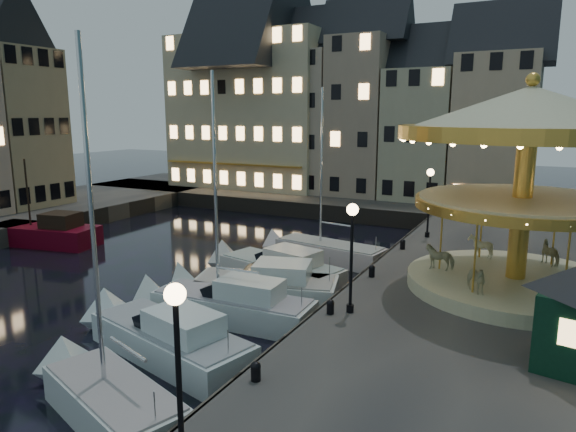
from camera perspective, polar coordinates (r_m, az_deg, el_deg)
The scene contains 28 objects.
ground at distance 22.90m, azimuth -11.61°, elevation -11.20°, with size 160.00×160.00×0.00m, color black.
quay_east at distance 23.80m, azimuth 27.08°, elevation -9.69°, with size 16.00×56.00×1.30m, color #474442.
quay_north at distance 49.94m, azimuth 1.21°, elevation 2.06°, with size 44.00×12.00×1.30m, color #474442.
quaywall_e at distance 24.92m, azimuth 8.26°, elevation -7.60°, with size 0.15×44.00×1.30m, color #47423A.
quaywall_n at distance 43.77m, azimuth 0.15°, elevation 0.75°, with size 48.00×0.15×1.30m, color #47423A.
streetlamp_a at distance 10.73m, azimuth -12.16°, elevation -14.70°, with size 0.44×0.44×4.17m.
streetlamp_b at distance 19.05m, azimuth 7.09°, elevation -2.93°, with size 0.44×0.44×4.17m.
streetlamp_c at distance 31.86m, azimuth 15.44°, elevation 2.49°, with size 0.44×0.44×4.17m.
bollard_a at distance 15.05m, azimuth -3.61°, elevation -16.75°, with size 0.30×0.30×0.57m.
bollard_b at distance 19.55m, azimuth 4.73°, elevation -9.95°, with size 0.30×0.30×0.57m.
bollard_c at distance 24.00m, azimuth 9.30°, elevation -5.98°, with size 0.30×0.30×0.57m.
bollard_d at distance 29.11m, azimuth 12.62°, elevation -3.03°, with size 0.30×0.30×0.57m.
townhouse_na at distance 56.90m, azimuth -8.52°, elevation 10.28°, with size 5.50×8.00×12.80m.
townhouse_nb at distance 53.92m, azimuth -3.72°, elevation 10.86°, with size 6.16×8.00×13.80m.
townhouse_nc at distance 51.10m, azimuth 2.24°, elevation 11.42°, with size 6.82×8.00×14.80m.
townhouse_nd at distance 48.98m, azimuth 8.50°, elevation 11.90°, with size 5.50×8.00×15.80m.
townhouse_ne at distance 47.52m, azimuth 14.78°, elevation 9.86°, with size 6.16×8.00×12.80m.
townhouse_nf at distance 46.59m, azimuth 22.20°, elevation 10.00°, with size 6.82×8.00×13.80m.
townhouse_wc at distance 47.98m, azimuth -28.72°, elevation 9.71°, with size 8.80×5.50×14.20m.
hotel_corner at distance 53.91m, azimuth -3.69°, elevation 12.46°, with size 17.60×9.00×16.80m.
motorboat_a at distance 16.77m, azimuth -19.68°, elevation -18.44°, with size 6.33×3.79×10.50m.
motorboat_b at distance 19.80m, azimuth -13.66°, elevation -12.97°, with size 8.04×4.10×2.15m.
motorboat_c at distance 22.38m, azimuth -7.08°, elevation -9.73°, with size 8.11×2.41×10.76m.
motorboat_d at distance 24.35m, azimuth -3.43°, elevation -7.98°, with size 7.73×4.42×2.15m.
motorboat_e at distance 27.11m, azimuth -1.45°, elevation -5.93°, with size 8.00×3.95×2.15m.
motorboat_f at distance 31.01m, azimuth 3.75°, elevation -3.95°, with size 7.79×3.10×10.29m.
red_fishing_boat at distance 38.14m, azimuth -25.31°, elevation -1.87°, with size 7.86×3.92×5.95m.
carousel at distance 23.04m, azimuth 25.02°, elevation 6.61°, with size 10.25×10.25×8.97m.
Camera 1 is at (13.42, -16.40, 8.68)m, focal length 32.00 mm.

